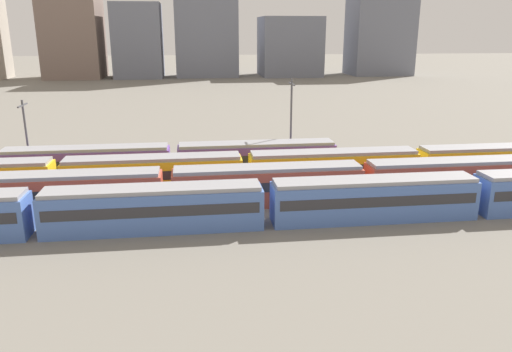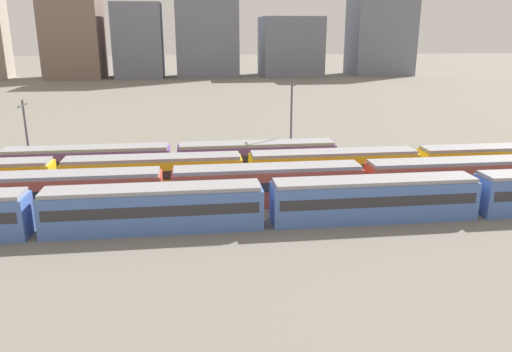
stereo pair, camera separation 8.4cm
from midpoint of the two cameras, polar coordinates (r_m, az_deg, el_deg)
The scene contains 11 objects.
train_track_0 at distance 48.64m, azimuth 23.83°, elevation -1.92°, with size 112.50×3.06×3.75m.
train_track_1 at distance 46.80m, azimuth -10.21°, elevation -1.43°, with size 74.70×3.06×3.75m.
train_track_2 at distance 57.08m, azimuth 17.98°, elevation 1.26°, with size 112.50×3.06×3.75m.
train_track_3 at distance 57.93m, azimuth -18.83°, elevation 1.39°, with size 55.80×3.06×3.75m.
catenary_pole_1 at distance 59.85m, azimuth 4.01°, elevation 6.56°, with size 0.24×3.20×10.58m.
catenary_pole_3 at distance 62.16m, azimuth -24.91°, elevation 4.47°, with size 0.24×3.20×8.58m.
distant_building_1 at distance 187.24m, azimuth -20.48°, elevation 16.99°, with size 18.76×19.35×42.42m, color #7A665B.
distant_building_2 at distance 183.84m, azimuth -13.37°, elevation 14.87°, with size 16.33×18.72×25.08m, color slate.
distant_building_3 at distance 183.23m, azimuth -5.83°, elevation 18.91°, with size 21.64×14.84×48.70m, color slate.
distant_building_4 at distance 186.51m, azimuth 3.85°, elevation 14.60°, with size 21.08×20.91×20.69m, color slate.
distant_building_5 at distance 195.75m, azimuth 14.05°, elevation 16.39°, with size 21.82×17.30×35.26m, color slate.
Camera 1 is at (23.09, -39.34, 16.01)m, focal length 34.85 mm.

